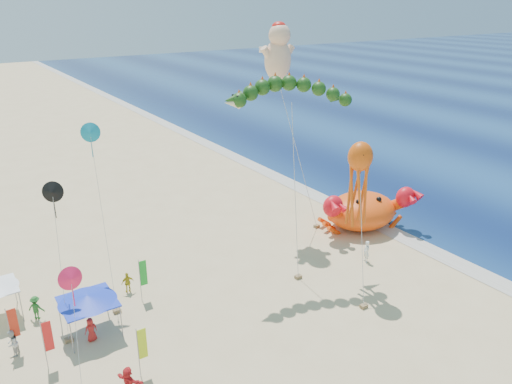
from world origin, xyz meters
TOP-DOWN VIEW (x-y plane):
  - ground at (0.00, 0.00)m, footprint 320.00×320.00m
  - foam_strip at (12.00, 0.00)m, footprint 320.00×320.00m
  - crab_inflatable at (10.45, 3.09)m, footprint 9.11×7.22m
  - dragon_kite at (0.58, 1.51)m, footprint 9.81×4.33m
  - cherub_kite at (4.43, 8.35)m, footprint 3.93×4.28m
  - octopus_kite at (3.19, -3.17)m, footprint 3.07×4.29m
  - canopy_blue at (-15.06, 1.20)m, footprint 3.58×3.58m
  - feather_flags at (-15.46, -0.19)m, footprint 9.05×7.23m
  - beachgoers at (-14.00, -0.10)m, footprint 26.45×11.42m
  - small_kites at (-16.13, 2.69)m, footprint 9.24×11.56m

SIDE VIEW (x-z plane):
  - ground at x=0.00m, z-range 0.00..0.00m
  - foam_strip at x=12.00m, z-range 0.01..0.01m
  - beachgoers at x=-14.00m, z-range -0.05..1.76m
  - crab_inflatable at x=10.45m, z-range -0.24..3.76m
  - feather_flags at x=-15.46m, z-range 0.41..3.61m
  - canopy_blue at x=-15.06m, z-range 1.09..3.80m
  - small_kites at x=-16.13m, z-range 1.65..13.92m
  - octopus_kite at x=3.19m, z-range 2.77..13.50m
  - dragon_kite at x=0.58m, z-range 6.13..20.56m
  - cherub_kite at x=4.43m, z-range 6.56..24.64m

